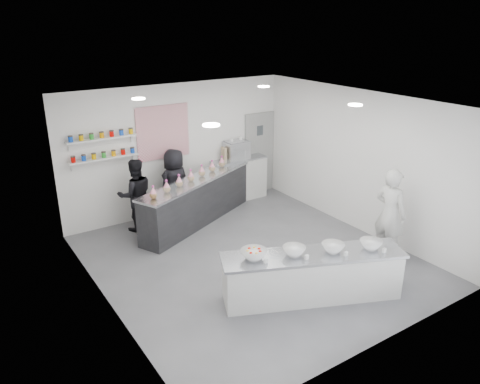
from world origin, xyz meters
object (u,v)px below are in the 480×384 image
prep_counter (312,276)px  woman_prep (390,214)px  back_bar (197,201)px  staff_left (136,195)px  espresso_machine (236,150)px  espresso_ledge (239,179)px  staff_right (175,184)px

prep_counter → woman_prep: bearing=30.9°
back_bar → staff_left: (-1.27, 0.40, 0.28)m
espresso_machine → espresso_ledge: bearing=0.0°
staff_left → woman_prep: bearing=142.0°
prep_counter → woman_prep: woman_prep is taller
espresso_machine → woman_prep: bearing=-79.2°
espresso_ledge → woman_prep: 4.17m
prep_counter → espresso_machine: (1.37, 4.37, 0.89)m
woman_prep → staff_left: 5.20m
back_bar → woman_prep: woman_prep is taller
espresso_machine → staff_left: size_ratio=0.37×
back_bar → espresso_ledge: bearing=-1.5°
espresso_ledge → woman_prep: size_ratio=0.81×
prep_counter → staff_right: bearing=119.2°
woman_prep → staff_left: bearing=37.5°
espresso_machine → staff_right: bearing=-173.8°
staff_left → prep_counter: bearing=117.7°
espresso_machine → staff_right: 1.86m
staff_right → prep_counter: bearing=81.2°
back_bar → espresso_machine: bearing=-0.5°
espresso_machine → woman_prep: size_ratio=0.33×
prep_counter → espresso_ledge: espresso_ledge is taller
espresso_ledge → staff_left: 2.85m
back_bar → espresso_machine: espresso_machine is taller
back_bar → staff_left: bearing=137.7°
back_bar → woman_prep: (2.26, -3.42, 0.37)m
prep_counter → espresso_ledge: (1.45, 4.37, 0.13)m
espresso_ledge → prep_counter: bearing=-108.4°
back_bar → espresso_machine: 1.80m
staff_right → staff_left: bearing=-9.8°
prep_counter → staff_left: bearing=132.1°
back_bar → prep_counter: bearing=-113.2°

